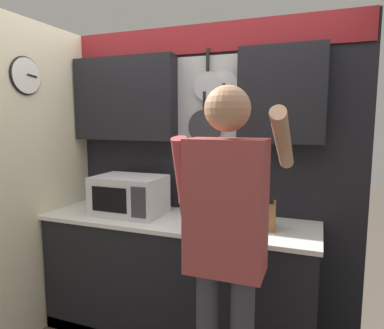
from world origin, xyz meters
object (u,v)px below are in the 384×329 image
Objects in this scene: microwave at (129,195)px; utensil_crock at (221,211)px; knife_block at (267,215)px; person at (226,233)px.

utensil_crock is (0.73, 0.00, -0.06)m from microwave.
knife_block is 0.14× the size of person.
microwave is 1.04m from knife_block.
microwave is 0.73m from utensil_crock.
person reaches higher than microwave.
microwave is 0.29× the size of person.
knife_block is at bearing 0.03° from microwave.
microwave is 1.46× the size of utensil_crock.
utensil_crock is at bearing 108.26° from person.
microwave is 2.06× the size of knife_block.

